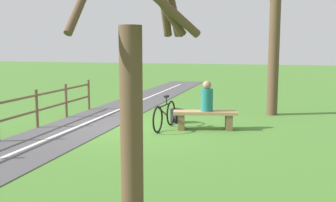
{
  "coord_description": "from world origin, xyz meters",
  "views": [
    {
      "loc": [
        -3.96,
        9.64,
        2.08
      ],
      "look_at": [
        -1.46,
        1.4,
        0.92
      ],
      "focal_mm": 42.65,
      "sensor_mm": 36.0,
      "label": 1
    }
  ],
  "objects": [
    {
      "name": "tree_mid_field",
      "position": [
        -2.35,
        5.61,
        1.58
      ],
      "size": [
        1.3,
        1.29,
        3.52
      ],
      "color": "brown",
      "rests_on": "ground_plane"
    },
    {
      "name": "tree_by_path",
      "position": [
        -3.5,
        -3.03,
        2.23
      ],
      "size": [
        1.48,
        1.39,
        4.92
      ],
      "color": "brown",
      "rests_on": "ground_plane"
    },
    {
      "name": "backpack",
      "position": [
        -1.02,
        -0.86,
        0.19
      ],
      "size": [
        0.36,
        0.34,
        0.39
      ],
      "rotation": [
        0.0,
        0.0,
        5.77
      ],
      "color": "black",
      "rests_on": "ground_plane"
    },
    {
      "name": "bicycle",
      "position": [
        -0.95,
        0.03,
        0.35
      ],
      "size": [
        0.1,
        1.68,
        0.84
      ],
      "rotation": [
        0.0,
        0.0,
        1.54
      ],
      "color": "black",
      "rests_on": "ground_plane"
    },
    {
      "name": "ground_plane",
      "position": [
        0.0,
        0.0,
        0.0
      ],
      "size": [
        80.0,
        80.0,
        0.0
      ],
      "primitive_type": "plane",
      "color": "#477A2D"
    },
    {
      "name": "bench",
      "position": [
        -1.96,
        -0.18,
        0.32
      ],
      "size": [
        1.66,
        0.81,
        0.48
      ],
      "rotation": [
        0.0,
        0.0,
        0.25
      ],
      "color": "#A88456",
      "rests_on": "ground_plane"
    },
    {
      "name": "person_seated",
      "position": [
        -2.0,
        -0.19,
        0.82
      ],
      "size": [
        0.37,
        0.37,
        0.77
      ],
      "rotation": [
        0.0,
        0.0,
        0.25
      ],
      "color": "#1E6B66",
      "rests_on": "bench"
    }
  ]
}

